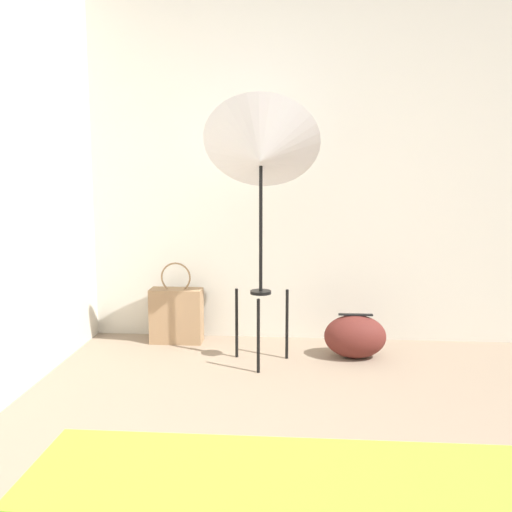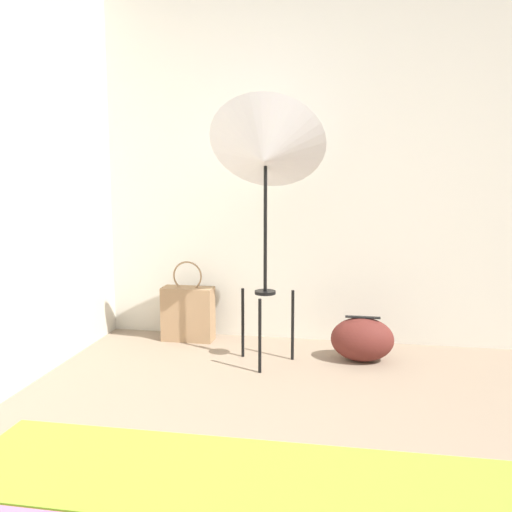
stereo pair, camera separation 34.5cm
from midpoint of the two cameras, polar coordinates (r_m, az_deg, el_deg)
wall_back at (r=4.26m, az=4.66°, el=9.26°), size 8.00×0.05×2.60m
photo_umbrella at (r=3.69m, az=-2.25°, el=9.73°), size 0.73×0.61×1.67m
tote_bag at (r=4.32m, az=-9.87°, el=-5.56°), size 0.37×0.15×0.58m
duffel_bag at (r=3.97m, az=6.96°, el=-7.64°), size 0.40×0.28×0.29m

